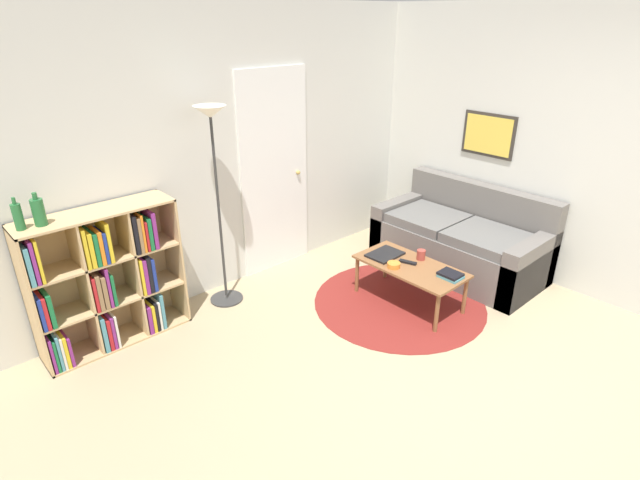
{
  "coord_description": "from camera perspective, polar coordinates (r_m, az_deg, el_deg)",
  "views": [
    {
      "loc": [
        -2.52,
        -1.13,
        2.48
      ],
      "look_at": [
        -0.1,
        1.51,
        0.85
      ],
      "focal_mm": 28.0,
      "sensor_mm": 36.0,
      "label": 1
    }
  ],
  "objects": [
    {
      "name": "ground_plane",
      "position": [
        3.71,
        18.18,
        -18.96
      ],
      "size": [
        14.0,
        14.0,
        0.0
      ],
      "primitive_type": "plane",
      "color": "tan"
    },
    {
      "name": "wall_back",
      "position": [
        4.8,
        -9.25,
        9.8
      ],
      "size": [
        7.36,
        0.11,
        2.6
      ],
      "color": "silver",
      "rests_on": "ground_plane"
    },
    {
      "name": "wall_right",
      "position": [
        5.48,
        19.5,
        10.66
      ],
      "size": [
        0.08,
        5.74,
        2.6
      ],
      "color": "silver",
      "rests_on": "ground_plane"
    },
    {
      "name": "rug",
      "position": [
        4.78,
        9.03,
        -7.03
      ],
      "size": [
        1.6,
        1.6,
        0.01
      ],
      "color": "maroon",
      "rests_on": "ground_plane"
    },
    {
      "name": "bookshelf",
      "position": [
        4.29,
        -23.44,
        -4.28
      ],
      "size": [
        1.15,
        0.34,
        1.14
      ],
      "color": "tan",
      "rests_on": "ground_plane"
    },
    {
      "name": "floor_lamp",
      "position": [
        4.31,
        -12.06,
        9.74
      ],
      "size": [
        0.31,
        0.31,
        1.81
      ],
      "color": "#333333",
      "rests_on": "ground_plane"
    },
    {
      "name": "couch",
      "position": [
        5.45,
        15.91,
        -0.15
      ],
      "size": [
        0.86,
        1.71,
        0.86
      ],
      "color": "#66605B",
      "rests_on": "ground_plane"
    },
    {
      "name": "coffee_table",
      "position": [
        4.64,
        10.27,
        -3.26
      ],
      "size": [
        0.5,
        1.01,
        0.39
      ],
      "color": "brown",
      "rests_on": "ground_plane"
    },
    {
      "name": "laptop",
      "position": [
        4.76,
        7.43,
        -1.64
      ],
      "size": [
        0.33,
        0.25,
        0.02
      ],
      "color": "black",
      "rests_on": "coffee_table"
    },
    {
      "name": "bowl",
      "position": [
        4.55,
        8.43,
        -2.84
      ],
      "size": [
        0.12,
        0.12,
        0.05
      ],
      "color": "orange",
      "rests_on": "coffee_table"
    },
    {
      "name": "book_stack_on_table",
      "position": [
        4.47,
        14.69,
        -3.91
      ],
      "size": [
        0.16,
        0.19,
        0.05
      ],
      "color": "teal",
      "rests_on": "coffee_table"
    },
    {
      "name": "cup",
      "position": [
        4.72,
        11.47,
        -1.67
      ],
      "size": [
        0.08,
        0.08,
        0.09
      ],
      "color": "#A33D33",
      "rests_on": "coffee_table"
    },
    {
      "name": "remote",
      "position": [
        4.64,
        10.01,
        -2.51
      ],
      "size": [
        0.1,
        0.17,
        0.02
      ],
      "color": "black",
      "rests_on": "coffee_table"
    },
    {
      "name": "bottle_left",
      "position": [
        3.92,
        -31.25,
        2.32
      ],
      "size": [
        0.06,
        0.06,
        0.23
      ],
      "color": "#236633",
      "rests_on": "bookshelf"
    },
    {
      "name": "bottle_middle",
      "position": [
        3.93,
        -29.48,
        2.82
      ],
      "size": [
        0.08,
        0.08,
        0.24
      ],
      "color": "#236633",
      "rests_on": "bookshelf"
    }
  ]
}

